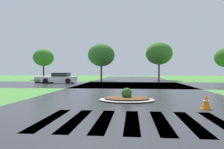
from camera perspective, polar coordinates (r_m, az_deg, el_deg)
asphalt_roadway at (r=12.94m, az=5.57°, el=-5.98°), size 11.71×80.00×0.01m
asphalt_cross_road at (r=23.17m, az=5.59°, el=-2.81°), size 90.00×10.54×0.01m
crosswalk_stripes at (r=6.76m, az=5.53°, el=-12.62°), size 5.85×3.20×0.01m
median_island at (r=11.10m, az=4.07°, el=-6.51°), size 2.94×2.20×0.68m
car_dark_suv at (r=26.78m, az=-14.19°, el=-0.99°), size 4.14×2.20×1.31m
drainage_pipe_stack at (r=28.26m, az=-18.18°, el=-1.27°), size 2.36×1.08×0.88m
traffic_cone at (r=9.53m, az=24.48°, el=-6.84°), size 0.40×0.40×0.63m
background_treeline at (r=34.45m, az=-2.55°, el=4.92°), size 45.43×6.41×6.21m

